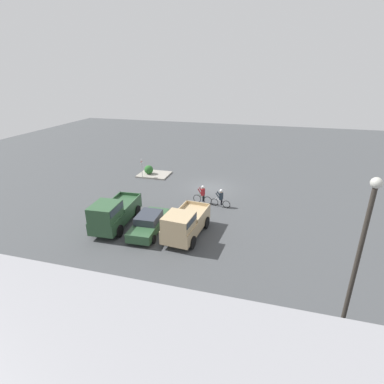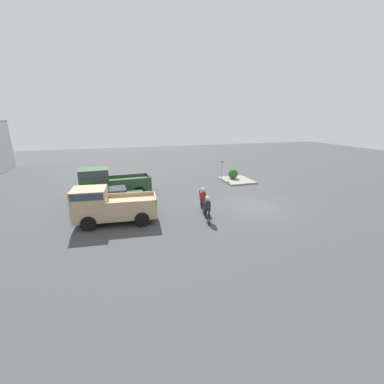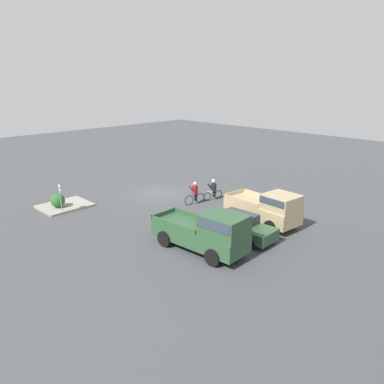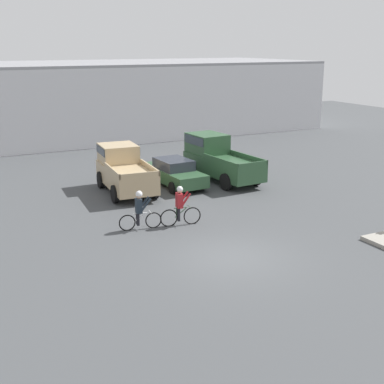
{
  "view_description": "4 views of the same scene",
  "coord_description": "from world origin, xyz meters",
  "px_view_note": "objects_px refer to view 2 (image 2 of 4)",
  "views": [
    {
      "loc": [
        -5.69,
        27.84,
        10.96
      ],
      "look_at": [
        0.75,
        4.54,
        1.2
      ],
      "focal_mm": 28.0,
      "sensor_mm": 36.0,
      "label": 1
    },
    {
      "loc": [
        -15.82,
        9.62,
        6.34
      ],
      "look_at": [
        0.75,
        4.54,
        1.2
      ],
      "focal_mm": 24.0,
      "sensor_mm": 36.0,
      "label": 2
    },
    {
      "loc": [
        18.64,
        22.43,
        8.9
      ],
      "look_at": [
        0.75,
        4.54,
        1.2
      ],
      "focal_mm": 35.0,
      "sensor_mm": 36.0,
      "label": 3
    },
    {
      "loc": [
        -9.4,
        -15.06,
        7.35
      ],
      "look_at": [
        0.75,
        4.54,
        1.2
      ],
      "focal_mm": 50.0,
      "sensor_mm": 36.0,
      "label": 4
    }
  ],
  "objects_px": {
    "pickup_truck_0": "(108,205)",
    "cyclist_0": "(203,200)",
    "sedan_0": "(112,198)",
    "shrub": "(233,174)",
    "cyclist_1": "(207,208)",
    "fire_lane_sign": "(222,167)",
    "pickup_truck_1": "(108,182)"
  },
  "relations": [
    {
      "from": "pickup_truck_0",
      "to": "sedan_0",
      "type": "xyz_separation_m",
      "value": [
        2.76,
        -0.16,
        -0.45
      ]
    },
    {
      "from": "fire_lane_sign",
      "to": "shrub",
      "type": "bearing_deg",
      "value": -104.99
    },
    {
      "from": "cyclist_1",
      "to": "sedan_0",
      "type": "bearing_deg",
      "value": 53.23
    },
    {
      "from": "shrub",
      "to": "sedan_0",
      "type": "bearing_deg",
      "value": 113.17
    },
    {
      "from": "cyclist_1",
      "to": "cyclist_0",
      "type": "bearing_deg",
      "value": -10.21
    },
    {
      "from": "cyclist_0",
      "to": "fire_lane_sign",
      "type": "height_order",
      "value": "fire_lane_sign"
    },
    {
      "from": "cyclist_1",
      "to": "fire_lane_sign",
      "type": "xyz_separation_m",
      "value": [
        9.7,
        -5.17,
        0.48
      ]
    },
    {
      "from": "pickup_truck_1",
      "to": "shrub",
      "type": "distance_m",
      "value": 12.42
    },
    {
      "from": "sedan_0",
      "to": "shrub",
      "type": "relative_size",
      "value": 4.71
    },
    {
      "from": "pickup_truck_0",
      "to": "cyclist_0",
      "type": "bearing_deg",
      "value": -88.28
    },
    {
      "from": "pickup_truck_0",
      "to": "pickup_truck_1",
      "type": "distance_m",
      "value": 5.53
    },
    {
      "from": "cyclist_0",
      "to": "cyclist_1",
      "type": "xyz_separation_m",
      "value": [
        -1.69,
        0.3,
        0.0
      ]
    },
    {
      "from": "sedan_0",
      "to": "cyclist_0",
      "type": "distance_m",
      "value": 6.53
    },
    {
      "from": "sedan_0",
      "to": "cyclist_0",
      "type": "height_order",
      "value": "cyclist_0"
    },
    {
      "from": "pickup_truck_0",
      "to": "pickup_truck_1",
      "type": "xyz_separation_m",
      "value": [
        5.53,
        0.01,
        0.07
      ]
    },
    {
      "from": "sedan_0",
      "to": "fire_lane_sign",
      "type": "xyz_separation_m",
      "value": [
        5.44,
        -10.87,
        0.62
      ]
    },
    {
      "from": "pickup_truck_0",
      "to": "shrub",
      "type": "relative_size",
      "value": 5.07
    },
    {
      "from": "sedan_0",
      "to": "shrub",
      "type": "xyz_separation_m",
      "value": [
        5.14,
        -12.0,
        -0.07
      ]
    },
    {
      "from": "pickup_truck_0",
      "to": "fire_lane_sign",
      "type": "xyz_separation_m",
      "value": [
        8.2,
        -11.03,
        0.17
      ]
    },
    {
      "from": "pickup_truck_1",
      "to": "fire_lane_sign",
      "type": "distance_m",
      "value": 11.36
    },
    {
      "from": "pickup_truck_1",
      "to": "cyclist_1",
      "type": "distance_m",
      "value": 9.17
    },
    {
      "from": "pickup_truck_0",
      "to": "shrub",
      "type": "xyz_separation_m",
      "value": [
        7.9,
        -12.17,
        -0.52
      ]
    },
    {
      "from": "shrub",
      "to": "cyclist_0",
      "type": "bearing_deg",
      "value": 142.13
    },
    {
      "from": "pickup_truck_1",
      "to": "cyclist_0",
      "type": "relative_size",
      "value": 3.17
    },
    {
      "from": "pickup_truck_1",
      "to": "shrub",
      "type": "height_order",
      "value": "pickup_truck_1"
    },
    {
      "from": "pickup_truck_1",
      "to": "cyclist_0",
      "type": "xyz_separation_m",
      "value": [
        -5.34,
        -6.18,
        -0.38
      ]
    },
    {
      "from": "pickup_truck_1",
      "to": "cyclist_0",
      "type": "height_order",
      "value": "pickup_truck_1"
    },
    {
      "from": "fire_lane_sign",
      "to": "cyclist_1",
      "type": "bearing_deg",
      "value": 151.96
    },
    {
      "from": "sedan_0",
      "to": "pickup_truck_1",
      "type": "distance_m",
      "value": 2.82
    },
    {
      "from": "cyclist_0",
      "to": "fire_lane_sign",
      "type": "distance_m",
      "value": 9.39
    },
    {
      "from": "sedan_0",
      "to": "shrub",
      "type": "distance_m",
      "value": 13.06
    },
    {
      "from": "pickup_truck_0",
      "to": "pickup_truck_1",
      "type": "relative_size",
      "value": 0.9
    }
  ]
}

